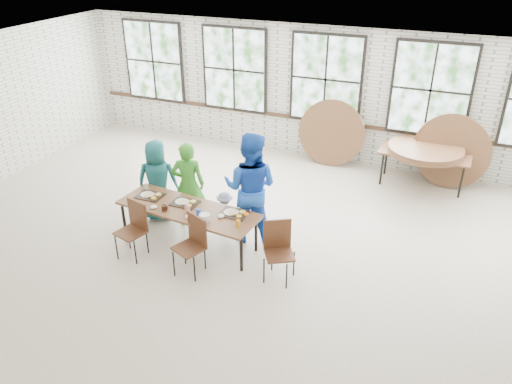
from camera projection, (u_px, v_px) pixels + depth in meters
room at (326, 81)px, 10.92m from camera, size 12.00×12.00×12.00m
dining_table at (188, 211)px, 8.17m from camera, size 2.47×1.04×0.74m
chair_near_left at (134, 225)px, 8.04m from camera, size 0.51×0.50×0.95m
chair_near_right at (193, 240)px, 7.64m from camera, size 0.54×0.53×0.95m
chair_spare at (278, 245)px, 7.51m from camera, size 0.57×0.56×0.95m
adult_teal at (158, 180)px, 8.99m from camera, size 0.88×0.74×1.53m
adult_green at (188, 185)px, 8.77m from camera, size 0.68×0.57×1.59m
toddler at (225, 212)px, 8.72m from camera, size 0.56×0.40×0.78m
adult_blue at (250, 188)px, 8.29m from camera, size 1.01×0.83×1.94m
storage_table at (424, 155)px, 10.19m from camera, size 1.83×0.82×0.74m
tabletop_clutter at (192, 209)px, 8.08m from camera, size 2.05×0.60×0.11m
round_tops_stacked at (425, 150)px, 10.14m from camera, size 1.50×1.50×0.13m
round_tops_leaning at (409, 145)px, 10.55m from camera, size 4.07×0.43×1.50m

